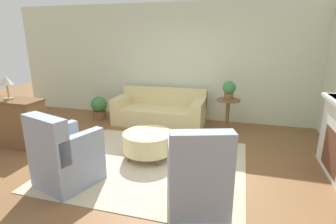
{
  "coord_description": "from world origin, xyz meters",
  "views": [
    {
      "loc": [
        1.34,
        -3.66,
        2.0
      ],
      "look_at": [
        0.15,
        0.55,
        0.75
      ],
      "focal_mm": 28.0,
      "sensor_mm": 36.0,
      "label": 1
    }
  ],
  "objects": [
    {
      "name": "ground_plane",
      "position": [
        0.0,
        0.0,
        0.0
      ],
      "size": [
        16.0,
        16.0,
        0.0
      ],
      "primitive_type": "plane",
      "color": "brown"
    },
    {
      "name": "wall_back",
      "position": [
        0.0,
        2.72,
        1.4
      ],
      "size": [
        9.32,
        0.12,
        2.8
      ],
      "color": "beige",
      "rests_on": "ground_plane"
    },
    {
      "name": "rug",
      "position": [
        0.0,
        0.0,
        0.01
      ],
      "size": [
        3.01,
        2.58,
        0.01
      ],
      "color": "beige",
      "rests_on": "ground_plane"
    },
    {
      "name": "couch",
      "position": [
        -0.48,
        2.1,
        0.29
      ],
      "size": [
        2.11,
        0.97,
        0.81
      ],
      "color": "beige",
      "rests_on": "ground_plane"
    },
    {
      "name": "armchair_left",
      "position": [
        -0.92,
        -0.89,
        0.41
      ],
      "size": [
        0.89,
        0.92,
        1.04
      ],
      "color": "#8E99B2",
      "rests_on": "rug"
    },
    {
      "name": "armchair_right",
      "position": [
        0.92,
        -0.89,
        0.41
      ],
      "size": [
        0.89,
        0.92,
        1.04
      ],
      "color": "#8E99B2",
      "rests_on": "rug"
    },
    {
      "name": "ottoman_table",
      "position": [
        -0.12,
        0.23,
        0.29
      ],
      "size": [
        0.84,
        0.84,
        0.44
      ],
      "color": "beige",
      "rests_on": "rug"
    },
    {
      "name": "side_table",
      "position": [
        1.1,
        1.97,
        0.48
      ],
      "size": [
        0.5,
        0.5,
        0.72
      ],
      "color": "brown",
      "rests_on": "ground_plane"
    },
    {
      "name": "dresser",
      "position": [
        -2.75,
        0.06,
        0.47
      ],
      "size": [
        1.21,
        0.49,
        0.9
      ],
      "color": "brown",
      "rests_on": "ground_plane"
    },
    {
      "name": "potted_plant_on_side_table",
      "position": [
        1.1,
        1.97,
        0.94
      ],
      "size": [
        0.28,
        0.28,
        0.39
      ],
      "color": "brown",
      "rests_on": "side_table"
    },
    {
      "name": "potted_plant_floor",
      "position": [
        -2.07,
        2.01,
        0.3
      ],
      "size": [
        0.4,
        0.4,
        0.57
      ],
      "color": "brown",
      "rests_on": "ground_plane"
    },
    {
      "name": "table_lamp",
      "position": [
        -2.75,
        0.06,
        1.22
      ],
      "size": [
        0.22,
        0.22,
        0.43
      ],
      "color": "tan",
      "rests_on": "dresser"
    }
  ]
}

